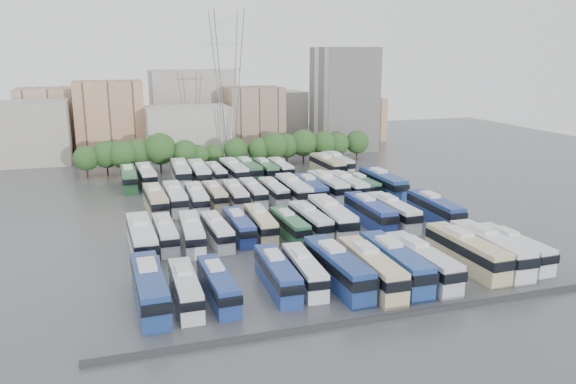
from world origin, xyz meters
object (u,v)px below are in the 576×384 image
object	(u,v)px
electricity_pylon	(228,80)
bus_r2_s13	(382,183)
bus_r1_s7	(310,221)
bus_r3_s6	(234,171)
bus_r3_s5	(216,173)
bus_r1_s5	(261,223)
bus_r2_s7	(274,191)
bus_r2_s3	(197,198)
bus_r0_s2	(218,284)
bus_r0_s7	(371,268)
bus_r0_s0	(149,287)
bus_r1_s3	(217,231)
bus_r1_s8	(332,217)
bus_r2_s6	(253,192)
bus_r3_s0	(129,178)
bus_r0_s4	(277,273)
bus_r1_s1	(165,233)
bus_r0_s13	(513,247)
bus_r1_s4	(239,226)
bus_r2_s8	(294,190)
bus_r0_s1	(185,288)
bus_r1_s11	(393,211)
bus_r3_s3	(181,172)
bus_r1_s13	(435,209)
bus_r3_s7	(247,169)
bus_r3_s4	(199,173)
bus_r0_s8	(395,262)
bus_r2_s11	(347,186)
bus_r2_s4	(215,195)
bus_r2_s12	(362,185)
bus_r2_s2	(175,198)
bus_r0_s9	(421,261)
bus_r2_s5	(235,195)
bus_r3_s12	(327,165)
bus_r3_s8	(265,169)
bus_r0_s12	(490,248)
bus_r2_s10	(327,186)
bus_r1_s6	(289,225)
apartment_tower	(344,99)
bus_r3_s9	(281,169)
bus_r1_s0	(142,238)
bus_r1_s10	(370,212)
bus_r2_s1	(156,200)
bus_r0_s5	(304,270)

from	to	relation	value
electricity_pylon	bus_r2_s13	xyz separation A→B (m)	(19.61, -38.94, -16.55)
bus_r1_s7	bus_r3_s6	world-z (taller)	bus_r3_s6
bus_r3_s5	bus_r1_s5	bearing A→B (deg)	-92.03
bus_r3_s6	bus_r2_s7	bearing A→B (deg)	-81.53
bus_r2_s7	bus_r2_s3	bearing A→B (deg)	-176.39
bus_r0_s2	bus_r0_s7	xyz separation A→B (m)	(16.59, -1.47, 0.32)
bus_r0_s0	bus_r1_s3	xyz separation A→B (m)	(10.01, 17.00, -0.31)
bus_r1_s8	bus_r2_s6	size ratio (longest dim) A/B	1.21
bus_r0_s2	bus_r3_s0	size ratio (longest dim) A/B	0.88
bus_r0_s4	bus_r1_s1	distance (m)	20.49
bus_r0_s0	bus_r1_s1	bearing A→B (deg)	77.93
bus_r0_s13	bus_r1_s4	xyz separation A→B (m)	(-29.73, 19.00, -0.12)
bus_r2_s8	bus_r2_s7	bearing A→B (deg)	157.37
bus_r0_s1	bus_r1_s11	bearing A→B (deg)	28.83
bus_r1_s5	bus_r3_s3	world-z (taller)	bus_r3_s3
bus_r1_s5	bus_r1_s13	size ratio (longest dim) A/B	0.90
bus_r3_s0	bus_r3_s7	distance (m)	23.01
bus_r2_s3	bus_r3_s4	xyz separation A→B (m)	(3.23, 18.02, 0.22)
bus_r0_s8	bus_r2_s11	distance (m)	37.01
bus_r3_s5	bus_r3_s6	xyz separation A→B (m)	(3.38, -1.03, 0.36)
bus_r2_s4	bus_r2_s12	bearing A→B (deg)	-2.28
bus_r3_s3	bus_r2_s4	bearing A→B (deg)	-77.45
bus_r0_s0	bus_r2_s2	distance (m)	36.10
bus_r0_s9	bus_r1_s1	world-z (taller)	bus_r0_s9
bus_r1_s8	bus_r2_s5	xyz separation A→B (m)	(-10.04, 17.83, -0.32)
bus_r1_s11	bus_r3_s0	xyz separation A→B (m)	(-36.31, 35.75, -0.03)
bus_r1_s11	bus_r0_s13	bearing A→B (deg)	-70.55
bus_r0_s1	bus_r3_s0	size ratio (longest dim) A/B	0.87
bus_r2_s5	bus_r2_s8	distance (m)	10.01
bus_r2_s5	bus_r2_s7	distance (m)	6.82
bus_r2_s12	bus_r3_s12	bearing A→B (deg)	88.72
bus_r2_s5	bus_r3_s8	xyz separation A→B (m)	(10.08, 18.05, 0.06)
bus_r1_s7	bus_r2_s12	bearing A→B (deg)	46.42
bus_r0_s12	bus_r2_s10	bearing A→B (deg)	101.68
bus_r1_s6	bus_r3_s6	distance (m)	36.23
bus_r0_s7	bus_r2_s10	xyz separation A→B (m)	(9.61, 37.09, 0.02)
bus_r1_s11	bus_r3_s12	bearing A→B (deg)	84.11
bus_r1_s4	bus_r1_s6	size ratio (longest dim) A/B	1.01
apartment_tower	bus_r3_s9	size ratio (longest dim) A/B	2.27
bus_r0_s9	bus_r1_s0	world-z (taller)	bus_r1_s0
bus_r2_s7	bus_r1_s4	bearing A→B (deg)	-120.81
bus_r2_s12	bus_r0_s13	bearing A→B (deg)	-86.30
bus_r0_s4	bus_r1_s0	bearing A→B (deg)	131.40
apartment_tower	bus_r1_s0	xyz separation A→B (m)	(-55.38, -65.21, -10.95)
bus_r1_s10	bus_r2_s13	size ratio (longest dim) A/B	0.94
bus_r3_s3	bus_r2_s1	bearing A→B (deg)	-106.41
bus_r2_s1	bus_r2_s7	bearing A→B (deg)	0.41
bus_r0_s1	bus_r1_s6	size ratio (longest dim) A/B	1.00
bus_r0_s5	bus_r0_s7	distance (m)	7.28
bus_r0_s2	bus_r3_s7	size ratio (longest dim) A/B	0.85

